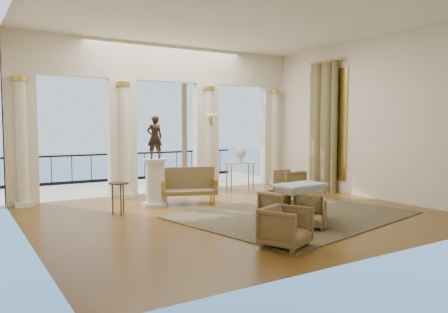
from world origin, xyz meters
TOP-DOWN VIEW (x-y plane):
  - floor at (0.00, 0.00)m, footprint 9.00×9.00m
  - room_walls at (0.00, -1.12)m, footprint 9.00×9.00m
  - arcade at (-0.00, 3.82)m, footprint 9.00×0.56m
  - terrace at (0.00, 5.80)m, footprint 10.00×3.60m
  - balustrade at (0.00, 7.40)m, footprint 9.00×0.06m
  - palm_tree at (2.00, 6.60)m, footprint 2.00×2.00m
  - sea at (0.00, 60.00)m, footprint 160.00×160.00m
  - curtain at (4.28, 1.50)m, footprint 0.33×1.40m
  - window_frame at (4.47, 1.50)m, footprint 0.04×1.60m
  - wall_sconce at (1.40, 3.51)m, footprint 0.30×0.11m
  - rug at (1.06, -0.89)m, footprint 5.63×4.77m
  - armchair_a at (-0.80, -2.80)m, footprint 0.95×0.92m
  - armchair_b at (0.48, -1.97)m, footprint 0.94×0.94m
  - armchair_c at (3.20, 1.80)m, footprint 0.80×0.84m
  - armchair_d at (0.42, -1.15)m, footprint 0.81×0.84m
  - settee at (-0.31, 1.77)m, footprint 1.57×1.08m
  - game_table at (0.83, -1.32)m, footprint 1.23×0.76m
  - pedestal at (-1.20, 1.91)m, footprint 0.67×0.67m
  - statue at (-1.20, 1.91)m, footprint 0.43×0.31m
  - console_table at (2.20, 3.05)m, footprint 1.01×0.63m
  - urn at (2.20, 3.05)m, footprint 0.36×0.36m
  - side_table at (-2.35, 1.36)m, footprint 0.46×0.46m

SIDE VIEW (x-z plane):
  - sea at x=0.00m, z-range -6.00..-6.00m
  - terrace at x=0.00m, z-range -0.10..0.00m
  - floor at x=0.00m, z-range 0.00..0.00m
  - rug at x=1.06m, z-range 0.00..0.02m
  - armchair_b at x=0.48m, z-range 0.00..0.71m
  - armchair_d at x=0.42m, z-range 0.00..0.73m
  - armchair_a at x=-0.80m, z-range 0.00..0.76m
  - armchair_c at x=3.20m, z-range 0.00..0.78m
  - balustrade at x=0.00m, z-range -0.11..0.92m
  - settee at x=-0.31m, z-range -0.01..0.95m
  - pedestal at x=-1.20m, z-range -0.02..1.20m
  - side_table at x=-2.35m, z-range 0.27..1.02m
  - game_table at x=0.83m, z-range 0.32..1.12m
  - console_table at x=2.20m, z-range 0.30..1.20m
  - urn at x=2.20m, z-range 0.93..1.42m
  - statue at x=-1.20m, z-range 1.22..2.32m
  - curtain at x=4.28m, z-range -0.03..4.06m
  - window_frame at x=4.47m, z-range 0.40..3.80m
  - wall_sconce at x=1.40m, z-range 2.06..2.40m
  - arcade at x=0.00m, z-range 0.33..4.83m
  - room_walls at x=0.00m, z-range -1.62..7.38m
  - palm_tree at x=2.00m, z-range 1.84..6.34m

